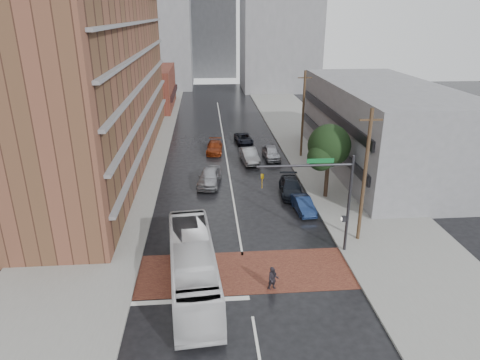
{
  "coord_description": "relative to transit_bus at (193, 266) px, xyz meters",
  "views": [
    {
      "loc": [
        -2.29,
        -23.41,
        15.92
      ],
      "look_at": [
        0.28,
        8.15,
        3.5
      ],
      "focal_mm": 32.0,
      "sensor_mm": 36.0,
      "label": 1
    }
  ],
  "objects": [
    {
      "name": "suv_travel",
      "position": [
        5.9,
        31.28,
        -0.94
      ],
      "size": [
        2.39,
        4.53,
        1.22
      ],
      "primitive_type": "imported",
      "rotation": [
        0.0,
        0.0,
        0.09
      ],
      "color": "black",
      "rests_on": "ground"
    },
    {
      "name": "distant_tower_east",
      "position": [
        17.33,
        73.0,
        16.45
      ],
      "size": [
        16.0,
        14.0,
        36.0
      ],
      "primitive_type": "cube",
      "color": "gray",
      "rests_on": "ground"
    },
    {
      "name": "sidewalk_west",
      "position": [
        -8.17,
        26.0,
        -1.48
      ],
      "size": [
        9.0,
        90.0,
        0.15
      ],
      "primitive_type": "cube",
      "color": "gray",
      "rests_on": "ground"
    },
    {
      "name": "sidewalk_east",
      "position": [
        14.83,
        26.0,
        -1.48
      ],
      "size": [
        9.0,
        90.0,
        0.15
      ],
      "primitive_type": "cube",
      "color": "gray",
      "rests_on": "ground"
    },
    {
      "name": "car_travel_a",
      "position": [
        1.24,
        17.01,
        -0.7
      ],
      "size": [
        2.81,
        5.24,
        1.69
      ],
      "primitive_type": "imported",
      "rotation": [
        0.0,
        0.0,
        -0.17
      ],
      "color": "#A3A5AB",
      "rests_on": "ground"
    },
    {
      "name": "utility_pole_near",
      "position": [
        12.13,
        5.0,
        3.59
      ],
      "size": [
        1.6,
        0.26,
        10.0
      ],
      "color": "#473321",
      "rests_on": "ground"
    },
    {
      "name": "car_parked_far",
      "position": [
        8.53,
        24.58,
        -0.81
      ],
      "size": [
        1.9,
        4.43,
        1.49
      ],
      "primitive_type": "imported",
      "rotation": [
        0.0,
        0.0,
        0.03
      ],
      "color": "#AFB0B7",
      "rests_on": "ground"
    },
    {
      "name": "car_parked_near",
      "position": [
        9.12,
        10.18,
        -0.92
      ],
      "size": [
        1.7,
        3.95,
        1.27
      ],
      "primitive_type": "imported",
      "rotation": [
        0.0,
        0.0,
        0.1
      ],
      "color": "#15264C",
      "rests_on": "ground"
    },
    {
      "name": "pedestrian_a",
      "position": [
        4.82,
        -0.5,
        -0.78
      ],
      "size": [
        0.65,
        0.53,
        1.53
      ],
      "primitive_type": "imported",
      "rotation": [
        0.0,
        0.0,
        0.34
      ],
      "color": "black",
      "rests_on": "ground"
    },
    {
      "name": "apartment_block",
      "position": [
        -10.67,
        25.0,
        12.45
      ],
      "size": [
        10.0,
        44.0,
        28.0
      ],
      "primitive_type": "cube",
      "color": "brown",
      "rests_on": "ground"
    },
    {
      "name": "street_tree",
      "position": [
        11.85,
        13.03,
        3.18
      ],
      "size": [
        4.2,
        4.1,
        6.9
      ],
      "color": "#332319",
      "rests_on": "ground"
    },
    {
      "name": "distant_tower_west",
      "position": [
        -10.67,
        79.0,
        14.45
      ],
      "size": [
        18.0,
        16.0,
        32.0
      ],
      "primitive_type": "cube",
      "color": "gray",
      "rests_on": "ground"
    },
    {
      "name": "ground",
      "position": [
        3.33,
        1.0,
        -1.55
      ],
      "size": [
        160.0,
        160.0,
        0.0
      ],
      "primitive_type": "plane",
      "color": "black",
      "rests_on": "ground"
    },
    {
      "name": "car_travel_b",
      "position": [
        5.85,
        23.58,
        -0.78
      ],
      "size": [
        2.12,
        4.81,
        1.54
      ],
      "primitive_type": "imported",
      "rotation": [
        0.0,
        0.0,
        0.11
      ],
      "color": "#94979B",
      "rests_on": "ground"
    },
    {
      "name": "building_east",
      "position": [
        19.83,
        21.0,
        2.95
      ],
      "size": [
        11.0,
        26.0,
        9.0
      ],
      "primitive_type": "cube",
      "color": "gray",
      "rests_on": "ground"
    },
    {
      "name": "transit_bus",
      "position": [
        0.0,
        0.0,
        0.0
      ],
      "size": [
        3.55,
        11.31,
        3.1
      ],
      "primitive_type": "imported",
      "rotation": [
        0.0,
        0.0,
        0.09
      ],
      "color": "silver",
      "rests_on": "ground"
    },
    {
      "name": "signal_mast",
      "position": [
        9.18,
        3.5,
        3.18
      ],
      "size": [
        6.5,
        0.3,
        7.2
      ],
      "color": "#2D2D33",
      "rests_on": "ground"
    },
    {
      "name": "storefront_west",
      "position": [
        -8.67,
        55.0,
        1.95
      ],
      "size": [
        8.0,
        16.0,
        7.0
      ],
      "primitive_type": "cube",
      "color": "brown",
      "rests_on": "ground"
    },
    {
      "name": "utility_pole_far",
      "position": [
        12.13,
        25.0,
        3.59
      ],
      "size": [
        1.6,
        0.26,
        10.0
      ],
      "color": "#473321",
      "rests_on": "ground"
    },
    {
      "name": "distant_tower_center",
      "position": [
        3.33,
        96.0,
        10.45
      ],
      "size": [
        12.0,
        10.0,
        24.0
      ],
      "primitive_type": "cube",
      "color": "gray",
      "rests_on": "ground"
    },
    {
      "name": "pedestrian_b",
      "position": [
        4.87,
        -0.5,
        -0.83
      ],
      "size": [
        0.71,
        0.56,
        1.45
      ],
      "primitive_type": "imported",
      "rotation": [
        0.0,
        0.0,
        -0.01
      ],
      "color": "black",
      "rests_on": "ground"
    },
    {
      "name": "crosswalk",
      "position": [
        3.33,
        1.5,
        -1.54
      ],
      "size": [
        14.0,
        5.0,
        0.02
      ],
      "primitive_type": "cube",
      "color": "brown",
      "rests_on": "ground"
    },
    {
      "name": "car_parked_mid",
      "position": [
        8.8,
        14.03,
        -0.84
      ],
      "size": [
        2.37,
        5.03,
        1.42
      ],
      "primitive_type": "imported",
      "rotation": [
        0.0,
        0.0,
        -0.08
      ],
      "color": "black",
      "rests_on": "ground"
    },
    {
      "name": "car_travel_c",
      "position": [
        1.98,
        27.51,
        -0.89
      ],
      "size": [
        2.2,
        4.69,
        1.32
      ],
      "primitive_type": "imported",
      "rotation": [
        0.0,
        0.0,
        -0.08
      ],
      "color": "maroon",
      "rests_on": "ground"
    }
  ]
}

